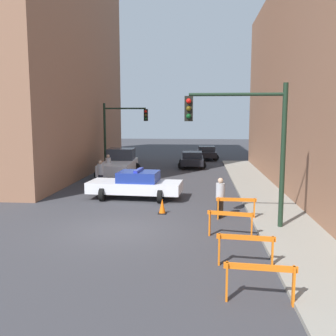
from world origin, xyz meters
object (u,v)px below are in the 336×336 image
(barrier_back, at_px, (231,220))
(barrier_mid, at_px, (246,245))
(barrier_front, at_px, (260,277))
(white_truck, at_px, (119,164))
(pedestrian_crossing, at_px, (101,174))
(parked_car_mid, at_px, (207,153))
(traffic_light_near, at_px, (251,134))
(traffic_light_far, at_px, (119,127))
(police_car, at_px, (136,184))
(traffic_cone, at_px, (162,206))
(barrier_corner, at_px, (236,205))
(pedestrian_sidewalk, at_px, (220,197))
(parked_car_near, at_px, (192,159))
(pedestrian_corner, at_px, (108,166))

(barrier_back, bearing_deg, barrier_mid, -85.36)
(barrier_front, bearing_deg, white_truck, 111.60)
(white_truck, bearing_deg, pedestrian_crossing, -93.44)
(white_truck, relative_size, parked_car_mid, 1.26)
(traffic_light_near, distance_m, white_truck, 14.37)
(traffic_light_far, relative_size, police_car, 1.08)
(barrier_front, height_order, traffic_cone, barrier_front)
(police_car, bearing_deg, barrier_mid, -147.93)
(white_truck, relative_size, pedestrian_crossing, 3.30)
(traffic_light_far, xyz_separation_m, barrier_corner, (7.70, -13.40, -2.78))
(barrier_corner, bearing_deg, pedestrian_sidewalk, 154.19)
(traffic_light_far, bearing_deg, traffic_cone, -69.92)
(pedestrian_crossing, bearing_deg, white_truck, -28.60)
(traffic_light_near, relative_size, parked_car_near, 1.20)
(traffic_cone, bearing_deg, parked_car_mid, 84.10)
(police_car, bearing_deg, barrier_corner, -123.73)
(barrier_mid, relative_size, barrier_back, 1.01)
(barrier_mid, height_order, barrier_corner, same)
(parked_car_near, relative_size, barrier_front, 2.71)
(pedestrian_crossing, distance_m, barrier_corner, 9.48)
(pedestrian_crossing, relative_size, pedestrian_sidewalk, 1.00)
(police_car, height_order, pedestrian_corner, pedestrian_corner)
(traffic_light_far, distance_m, pedestrian_sidewalk, 15.10)
(white_truck, xyz_separation_m, barrier_front, (7.00, -17.68, -0.29))
(barrier_mid, distance_m, barrier_corner, 4.84)
(parked_car_mid, distance_m, traffic_cone, 21.68)
(traffic_light_near, xyz_separation_m, parked_car_mid, (-1.17, 23.51, -2.86))
(white_truck, bearing_deg, police_car, -73.54)
(traffic_light_far, xyz_separation_m, pedestrian_corner, (0.09, -3.86, -2.54))
(pedestrian_sidewalk, xyz_separation_m, traffic_cone, (-2.44, 0.42, -0.54))
(white_truck, height_order, pedestrian_corner, white_truck)
(pedestrian_corner, distance_m, barrier_mid, 16.18)
(police_car, height_order, pedestrian_sidewalk, pedestrian_sidewalk)
(police_car, distance_m, pedestrian_corner, 6.57)
(pedestrian_crossing, height_order, pedestrian_corner, same)
(parked_car_mid, height_order, pedestrian_corner, pedestrian_corner)
(pedestrian_sidewalk, xyz_separation_m, barrier_mid, (0.43, -5.14, -0.24))
(barrier_mid, bearing_deg, pedestrian_crossing, 122.63)
(white_truck, relative_size, parked_car_near, 1.26)
(barrier_corner, bearing_deg, pedestrian_crossing, 139.62)
(police_car, bearing_deg, barrier_front, -152.45)
(police_car, xyz_separation_m, pedestrian_corner, (-2.90, 5.89, 0.14))
(traffic_light_far, xyz_separation_m, barrier_front, (7.58, -20.30, -2.78))
(traffic_light_far, distance_m, parked_car_near, 6.78)
(barrier_mid, height_order, barrier_back, same)
(traffic_light_near, relative_size, pedestrian_sidewalk, 3.13)
(pedestrian_crossing, xyz_separation_m, pedestrian_corner, (-0.39, 3.40, 0.00))
(pedestrian_crossing, relative_size, barrier_front, 1.04)
(traffic_light_near, xyz_separation_m, barrier_back, (-0.73, -1.04, -2.91))
(pedestrian_corner, distance_m, barrier_corner, 12.21)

